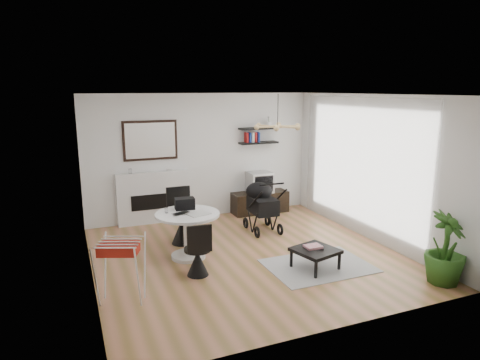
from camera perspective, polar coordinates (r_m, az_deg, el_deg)
name	(u,v)px	position (r m, az deg, el deg)	size (l,w,h in m)	color
floor	(247,255)	(7.43, 0.92, -10.00)	(5.00, 5.00, 0.00)	olive
ceiling	(247,95)	(6.88, 1.00, 11.32)	(5.00, 5.00, 0.00)	white
wall_back	(202,156)	(9.34, -5.13, 3.16)	(5.00, 5.00, 0.00)	white
wall_left	(87,192)	(6.48, -19.79, -1.50)	(5.00, 5.00, 0.00)	white
wall_right	(370,168)	(8.33, 16.97, 1.58)	(5.00, 5.00, 0.00)	white
sheer_curtain	(359,166)	(8.42, 15.59, 1.78)	(0.04, 3.60, 2.60)	white
fireplace	(153,191)	(9.14, -11.51, -1.49)	(1.50, 0.17, 2.16)	white
shelf_lower	(259,143)	(9.65, 2.49, 4.99)	(0.90, 0.25, 0.04)	black
shelf_upper	(259,128)	(9.61, 2.50, 6.88)	(0.90, 0.25, 0.04)	black
pendant_lamp	(278,127)	(7.48, 5.03, 7.12)	(0.90, 0.90, 0.10)	tan
tv_console	(260,202)	(9.82, 2.67, -2.98)	(1.29, 0.45, 0.48)	black
crt_tv	(260,182)	(9.70, 2.65, -0.29)	(0.53, 0.46, 0.46)	#B8B8BA
dining_table	(188,228)	(7.21, -6.97, -6.42)	(1.07, 1.07, 0.78)	white
laptop	(182,214)	(7.05, -7.68, -4.51)	(0.30, 0.19, 0.02)	black
black_bag	(185,204)	(7.33, -7.38, -3.14)	(0.33, 0.20, 0.20)	black
newspaper	(198,214)	(7.06, -5.64, -4.48)	(0.36, 0.29, 0.01)	silver
drinking_glass	(166,210)	(7.18, -9.78, -3.98)	(0.05, 0.05, 0.09)	white
chair_far	(182,226)	(7.96, -7.76, -6.10)	(0.49, 0.49, 1.02)	black
chair_near	(198,259)	(6.61, -5.65, -10.41)	(0.41, 0.42, 0.85)	black
drying_rack	(121,270)	(5.96, -15.59, -11.48)	(0.74, 0.71, 0.87)	white
stroller	(262,208)	(8.55, 2.89, -3.72)	(0.58, 0.91, 1.08)	black
rug	(318,266)	(7.12, 10.41, -11.18)	(1.63, 1.18, 0.01)	gray
coffee_table	(315,251)	(6.91, 10.02, -9.32)	(0.75, 0.75, 0.32)	black
magazines	(313,247)	(6.94, 9.72, -8.74)	(0.26, 0.20, 0.04)	#C8324B
potted_plant	(446,248)	(6.93, 25.75, -8.22)	(0.59, 0.59, 1.06)	#265317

